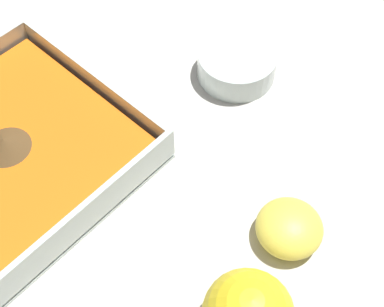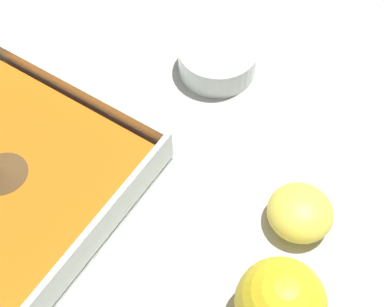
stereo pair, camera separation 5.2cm
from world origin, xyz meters
The scene contains 4 objects.
ground_plane centered at (0.00, 0.00, 0.00)m, with size 4.00×4.00×0.00m, color beige.
square_dish centered at (-0.01, 0.02, 0.02)m, with size 0.25×0.25×0.05m.
spice_bowl centered at (0.25, -0.08, 0.02)m, with size 0.10×0.10×0.04m.
lemon_half centered at (0.12, -0.25, 0.02)m, with size 0.07×0.07×0.04m.
Camera 1 is at (-0.11, -0.34, 0.49)m, focal length 50.00 mm.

